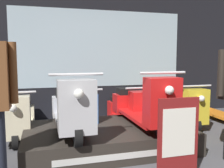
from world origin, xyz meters
name	(u,v)px	position (x,y,z in m)	size (l,w,h in m)	color
shop_wall_back	(100,47)	(0.00, 3.46, 1.60)	(7.01, 0.09, 3.20)	black
display_platform	(107,137)	(-0.36, 1.42, 0.16)	(2.41, 1.44, 0.32)	#2D2823
scooter_display_left	(71,109)	(-0.90, 1.35, 0.64)	(0.62, 1.77, 0.86)	black
scooter_display_right	(143,105)	(0.19, 1.35, 0.64)	(0.62, 1.77, 0.86)	black
scooter_backrow_0	(19,118)	(-1.68, 2.36, 0.32)	(0.62, 1.77, 0.86)	black
scooter_backrow_1	(78,114)	(-0.67, 2.36, 0.32)	(0.62, 1.77, 0.86)	black
scooter_backrow_2	(130,111)	(0.35, 2.36, 0.32)	(0.62, 1.77, 0.86)	black
scooter_backrow_3	(177,108)	(1.36, 2.36, 0.32)	(0.62, 1.77, 0.86)	black
scooter_backrow_4	(219,106)	(2.38, 2.36, 0.32)	(0.62, 1.77, 0.86)	black
price_sign_board	(178,137)	(0.18, 0.31, 0.46)	(0.50, 0.04, 0.91)	maroon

